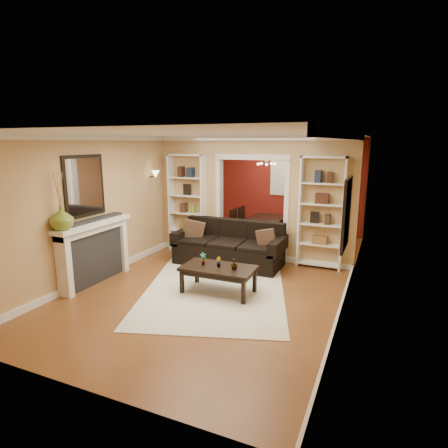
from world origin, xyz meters
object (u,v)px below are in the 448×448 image
at_px(sofa, 229,244).
at_px(fireplace, 96,253).
at_px(coffee_table, 218,280).
at_px(bookshelf_right, 321,213).
at_px(dining_table, 265,230).
at_px(bookshelf_left, 187,204).

bearing_deg(sofa, fireplace, -133.34).
xyz_separation_m(sofa, coffee_table, (0.44, -1.50, -0.22)).
distance_m(bookshelf_right, fireplace, 4.47).
height_order(coffee_table, bookshelf_right, bookshelf_right).
bearing_deg(fireplace, coffee_table, 11.09).
distance_m(coffee_table, dining_table, 3.75).
height_order(sofa, dining_table, sofa).
relative_size(bookshelf_right, fireplace, 1.35).
xyz_separation_m(bookshelf_left, fireplace, (-0.54, -2.53, -0.57)).
bearing_deg(bookshelf_left, fireplace, -102.05).
distance_m(bookshelf_left, fireplace, 2.65).
bearing_deg(fireplace, bookshelf_right, 34.80).
distance_m(coffee_table, bookshelf_left, 2.86).
bearing_deg(sofa, coffee_table, -73.68).
height_order(sofa, bookshelf_right, bookshelf_right).
bearing_deg(bookshelf_right, sofa, -162.14).
relative_size(bookshelf_right, dining_table, 1.40).
bearing_deg(coffee_table, fireplace, -170.13).
relative_size(sofa, dining_table, 1.42).
distance_m(bookshelf_right, dining_table, 2.52).
xyz_separation_m(bookshelf_left, dining_table, (1.40, 1.65, -0.86)).
xyz_separation_m(coffee_table, fireplace, (-2.28, -0.45, 0.34)).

